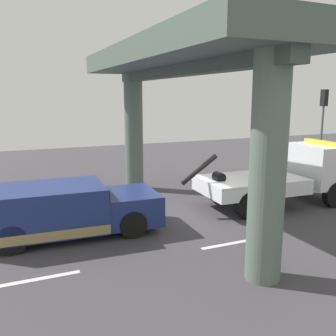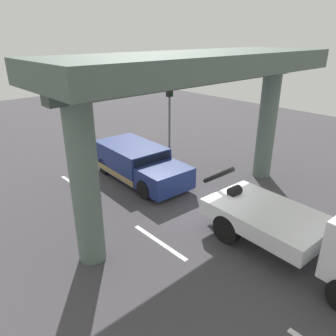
% 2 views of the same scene
% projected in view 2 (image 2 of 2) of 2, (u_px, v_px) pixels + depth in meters
% --- Properties ---
extents(ground_plane, '(60.00, 40.00, 0.10)m').
position_uv_depth(ground_plane, '(211.00, 216.00, 12.50)').
color(ground_plane, '#423F44').
extents(lane_stripe_west, '(2.60, 0.16, 0.01)m').
position_uv_depth(lane_stripe_west, '(75.00, 185.00, 14.93)').
color(lane_stripe_west, silver).
rests_on(lane_stripe_west, ground).
extents(lane_stripe_mid, '(2.60, 0.16, 0.01)m').
position_uv_depth(lane_stripe_mid, '(159.00, 242.00, 10.83)').
color(lane_stripe_mid, silver).
rests_on(lane_stripe_mid, ground).
extents(tow_truck_white, '(7.30, 2.68, 2.46)m').
position_uv_depth(tow_truck_white, '(326.00, 236.00, 9.11)').
color(tow_truck_white, white).
rests_on(tow_truck_white, ground).
extents(towed_van_green, '(5.29, 2.43, 1.58)m').
position_uv_depth(towed_van_green, '(138.00, 163.00, 15.33)').
color(towed_van_green, navy).
rests_on(towed_van_green, ground).
extents(overpass_structure, '(3.60, 11.43, 5.92)m').
position_uv_depth(overpass_structure, '(201.00, 81.00, 11.10)').
color(overpass_structure, '#596B60').
rests_on(overpass_structure, ground).
extents(traffic_light_near, '(0.39, 0.32, 4.02)m').
position_uv_depth(traffic_light_near, '(170.00, 100.00, 18.73)').
color(traffic_light_near, '#515456').
rests_on(traffic_light_near, ground).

